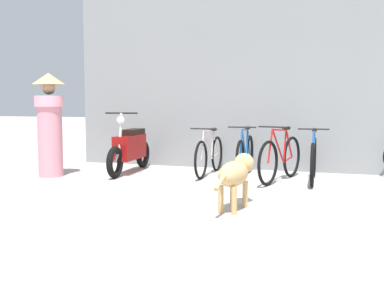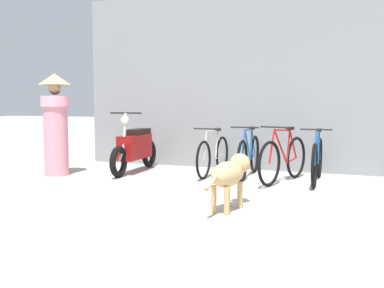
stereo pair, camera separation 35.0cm
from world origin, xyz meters
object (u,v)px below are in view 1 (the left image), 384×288
bicycle_0 (210,155)px  stray_dog (236,173)px  bicycle_1 (245,156)px  person_in_robes (50,121)px  motorcycle (130,149)px  bicycle_2 (281,158)px  bicycle_3 (313,159)px

bicycle_0 → stray_dog: bicycle_0 is taller
bicycle_1 → person_in_robes: (-3.14, -0.99, 0.59)m
motorcycle → bicycle_1: bearing=92.9°
bicycle_1 → motorcycle: (-2.04, -0.20, 0.07)m
bicycle_0 → motorcycle: motorcycle is taller
bicycle_0 → person_in_robes: 2.77m
stray_dog → person_in_robes: bearing=76.3°
bicycle_1 → bicycle_2: bearing=62.8°
motorcycle → bicycle_3: bearing=88.4°
bicycle_3 → stray_dog: bearing=-20.4°
bicycle_0 → motorcycle: bearing=-81.4°
motorcycle → person_in_robes: 1.45m
motorcycle → stray_dog: size_ratio=1.63×
bicycle_2 → person_in_robes: (-3.77, -0.69, 0.58)m
bicycle_0 → bicycle_1: (0.62, 0.02, 0.01)m
bicycle_3 → bicycle_1: bearing=-97.7°
bicycle_1 → person_in_robes: size_ratio=0.97×
stray_dog → bicycle_1: bearing=15.8°
bicycle_1 → stray_dog: bicycle_1 is taller
bicycle_0 → stray_dog: bearing=23.7°
bicycle_2 → person_in_robes: person_in_robes is taller
motorcycle → stray_dog: 3.20m
bicycle_1 → bicycle_3: 1.13m
bicycle_2 → bicycle_3: bicycle_2 is taller
bicycle_3 → stray_dog: (-0.78, -2.21, 0.07)m
stray_dog → bicycle_2: bearing=-0.5°
person_in_robes → bicycle_0: bearing=171.3°
bicycle_1 → bicycle_3: bicycle_1 is taller
bicycle_2 → stray_dog: size_ratio=1.44×
bicycle_3 → stray_dog: 2.34m
bicycle_3 → motorcycle: size_ratio=0.93×
bicycle_1 → bicycle_0: bearing=-90.0°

